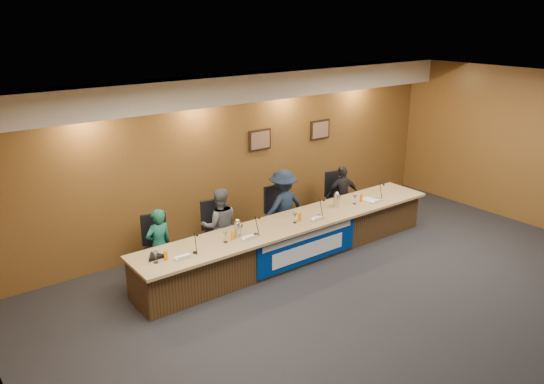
{
  "coord_description": "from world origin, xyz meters",
  "views": [
    {
      "loc": [
        -5.6,
        -4.37,
        4.27
      ],
      "look_at": [
        -0.45,
        2.44,
        1.35
      ],
      "focal_mm": 35.0,
      "sensor_mm": 36.0,
      "label": 1
    }
  ],
  "objects_px": {
    "office_chair_a": "(157,252)",
    "speakerphone": "(155,256)",
    "dais_body": "(293,240)",
    "panelist_c": "(283,207)",
    "panelist_d": "(342,195)",
    "panelist_b": "(220,226)",
    "banner": "(308,246)",
    "office_chair_d": "(339,201)",
    "office_chair_c": "(280,217)",
    "carafe_left": "(238,230)",
    "carafe_right": "(336,201)",
    "panelist_a": "(159,245)",
    "office_chair_b": "(217,235)"
  },
  "relations": [
    {
      "from": "office_chair_d",
      "to": "speakerphone",
      "type": "height_order",
      "value": "speakerphone"
    },
    {
      "from": "panelist_c",
      "to": "office_chair_c",
      "type": "height_order",
      "value": "panelist_c"
    },
    {
      "from": "dais_body",
      "to": "panelist_a",
      "type": "height_order",
      "value": "panelist_a"
    },
    {
      "from": "dais_body",
      "to": "panelist_c",
      "type": "distance_m",
      "value": 0.82
    },
    {
      "from": "dais_body",
      "to": "banner",
      "type": "distance_m",
      "value": 0.42
    },
    {
      "from": "panelist_d",
      "to": "carafe_left",
      "type": "xyz_separation_m",
      "value": [
        -3.09,
        -0.72,
        0.25
      ]
    },
    {
      "from": "office_chair_b",
      "to": "office_chair_c",
      "type": "relative_size",
      "value": 1.0
    },
    {
      "from": "panelist_b",
      "to": "office_chair_b",
      "type": "height_order",
      "value": "panelist_b"
    },
    {
      "from": "panelist_c",
      "to": "panelist_b",
      "type": "bearing_deg",
      "value": -1.94
    },
    {
      "from": "panelist_a",
      "to": "office_chair_b",
      "type": "relative_size",
      "value": 2.65
    },
    {
      "from": "banner",
      "to": "panelist_b",
      "type": "relative_size",
      "value": 1.59
    },
    {
      "from": "panelist_c",
      "to": "carafe_left",
      "type": "height_order",
      "value": "panelist_c"
    },
    {
      "from": "panelist_b",
      "to": "office_chair_d",
      "type": "xyz_separation_m",
      "value": [
        3.0,
        0.1,
        -0.21
      ]
    },
    {
      "from": "dais_body",
      "to": "panelist_b",
      "type": "bearing_deg",
      "value": 149.5
    },
    {
      "from": "dais_body",
      "to": "speakerphone",
      "type": "xyz_separation_m",
      "value": [
        -2.65,
        0.05,
        0.43
      ]
    },
    {
      "from": "office_chair_c",
      "to": "carafe_left",
      "type": "height_order",
      "value": "carafe_left"
    },
    {
      "from": "panelist_c",
      "to": "office_chair_a",
      "type": "bearing_deg",
      "value": -4.15
    },
    {
      "from": "panelist_d",
      "to": "carafe_right",
      "type": "bearing_deg",
      "value": 55.7
    },
    {
      "from": "panelist_b",
      "to": "office_chair_c",
      "type": "distance_m",
      "value": 1.44
    },
    {
      "from": "panelist_c",
      "to": "carafe_right",
      "type": "xyz_separation_m",
      "value": [
        0.77,
        -0.65,
        0.14
      ]
    },
    {
      "from": "panelist_c",
      "to": "carafe_right",
      "type": "bearing_deg",
      "value": 138.1
    },
    {
      "from": "office_chair_b",
      "to": "carafe_left",
      "type": "xyz_separation_m",
      "value": [
        -0.1,
        -0.82,
        0.4
      ]
    },
    {
      "from": "banner",
      "to": "dais_body",
      "type": "bearing_deg",
      "value": 90.0
    },
    {
      "from": "carafe_left",
      "to": "panelist_d",
      "type": "bearing_deg",
      "value": 13.14
    },
    {
      "from": "panelist_c",
      "to": "office_chair_b",
      "type": "distance_m",
      "value": 1.45
    },
    {
      "from": "panelist_b",
      "to": "carafe_right",
      "type": "distance_m",
      "value": 2.3
    },
    {
      "from": "speakerphone",
      "to": "panelist_c",
      "type": "bearing_deg",
      "value": 11.9
    },
    {
      "from": "dais_body",
      "to": "office_chair_d",
      "type": "distance_m",
      "value": 2.02
    },
    {
      "from": "panelist_a",
      "to": "carafe_right",
      "type": "xyz_separation_m",
      "value": [
        3.36,
        -0.65,
        0.24
      ]
    },
    {
      "from": "panelist_a",
      "to": "carafe_left",
      "type": "height_order",
      "value": "panelist_a"
    },
    {
      "from": "panelist_c",
      "to": "banner",
      "type": "bearing_deg",
      "value": 73.14
    },
    {
      "from": "banner",
      "to": "office_chair_d",
      "type": "distance_m",
      "value": 2.21
    },
    {
      "from": "panelist_c",
      "to": "speakerphone",
      "type": "distance_m",
      "value": 3.0
    },
    {
      "from": "office_chair_a",
      "to": "speakerphone",
      "type": "relative_size",
      "value": 1.5
    },
    {
      "from": "office_chair_d",
      "to": "office_chair_a",
      "type": "bearing_deg",
      "value": -168.68
    },
    {
      "from": "dais_body",
      "to": "carafe_left",
      "type": "distance_m",
      "value": 1.34
    },
    {
      "from": "panelist_c",
      "to": "dais_body",
      "type": "bearing_deg",
      "value": 64.69
    },
    {
      "from": "panelist_b",
      "to": "office_chair_a",
      "type": "height_order",
      "value": "panelist_b"
    },
    {
      "from": "dais_body",
      "to": "panelist_d",
      "type": "height_order",
      "value": "panelist_d"
    },
    {
      "from": "office_chair_c",
      "to": "speakerphone",
      "type": "distance_m",
      "value": 3.04
    },
    {
      "from": "panelist_d",
      "to": "office_chair_a",
      "type": "xyz_separation_m",
      "value": [
        -4.16,
        0.1,
        -0.15
      ]
    },
    {
      "from": "office_chair_c",
      "to": "speakerphone",
      "type": "bearing_deg",
      "value": -163.19
    },
    {
      "from": "panelist_d",
      "to": "speakerphone",
      "type": "relative_size",
      "value": 3.93
    },
    {
      "from": "panelist_b",
      "to": "panelist_c",
      "type": "relative_size",
      "value": 0.95
    },
    {
      "from": "panelist_c",
      "to": "office_chair_a",
      "type": "distance_m",
      "value": 2.6
    },
    {
      "from": "banner",
      "to": "carafe_right",
      "type": "xyz_separation_m",
      "value": [
        1.06,
        0.43,
        0.49
      ]
    },
    {
      "from": "office_chair_d",
      "to": "carafe_left",
      "type": "xyz_separation_m",
      "value": [
        -3.09,
        -0.82,
        0.4
      ]
    },
    {
      "from": "panelist_c",
      "to": "office_chair_c",
      "type": "relative_size",
      "value": 3.04
    },
    {
      "from": "office_chair_a",
      "to": "dais_body",
      "type": "bearing_deg",
      "value": -0.7
    },
    {
      "from": "carafe_left",
      "to": "speakerphone",
      "type": "distance_m",
      "value": 1.43
    }
  ]
}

